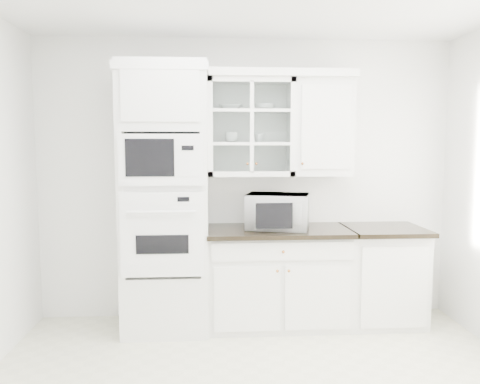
{
  "coord_description": "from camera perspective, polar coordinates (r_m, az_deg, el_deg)",
  "views": [
    {
      "loc": [
        -0.34,
        -2.8,
        1.7
      ],
      "look_at": [
        -0.1,
        1.05,
        1.3
      ],
      "focal_mm": 35.0,
      "sensor_mm": 36.0,
      "label": 1
    }
  ],
  "objects": [
    {
      "name": "room_shell",
      "position": [
        3.25,
        2.45,
        7.32
      ],
      "size": [
        4.0,
        3.5,
        2.7
      ],
      "color": "white",
      "rests_on": "ground"
    },
    {
      "name": "oven_column",
      "position": [
        4.27,
        -9.05,
        -0.89
      ],
      "size": [
        0.76,
        0.68,
        2.4
      ],
      "color": "white",
      "rests_on": "ground"
    },
    {
      "name": "base_cabinet_run",
      "position": [
        4.47,
        4.62,
        -10.18
      ],
      "size": [
        1.32,
        0.67,
        0.92
      ],
      "color": "white",
      "rests_on": "ground"
    },
    {
      "name": "extra_base_cabinet",
      "position": [
        4.71,
        16.92,
        -9.57
      ],
      "size": [
        0.72,
        0.67,
        0.92
      ],
      "color": "white",
      "rests_on": "ground"
    },
    {
      "name": "upper_cabinet_glass",
      "position": [
        4.41,
        1.27,
        7.86
      ],
      "size": [
        0.8,
        0.33,
        0.9
      ],
      "color": "white",
      "rests_on": "room_shell"
    },
    {
      "name": "upper_cabinet_solid",
      "position": [
        4.51,
        9.92,
        7.72
      ],
      "size": [
        0.55,
        0.33,
        0.9
      ],
      "primitive_type": "cube",
      "color": "white",
      "rests_on": "room_shell"
    },
    {
      "name": "crown_molding",
      "position": [
        4.42,
        -0.09,
        14.17
      ],
      "size": [
        2.14,
        0.38,
        0.07
      ],
      "primitive_type": "cube",
      "color": "white",
      "rests_on": "room_shell"
    },
    {
      "name": "countertop_microwave",
      "position": [
        4.33,
        4.65,
        -2.33
      ],
      "size": [
        0.65,
        0.59,
        0.32
      ],
      "primitive_type": "imported",
      "rotation": [
        0.0,
        0.0,
        2.88
      ],
      "color": "white",
      "rests_on": "base_cabinet_run"
    },
    {
      "name": "bowl_a",
      "position": [
        4.41,
        -1.16,
        10.28
      ],
      "size": [
        0.23,
        0.23,
        0.05
      ],
      "primitive_type": "imported",
      "rotation": [
        0.0,
        0.0,
        -0.05
      ],
      "color": "white",
      "rests_on": "upper_cabinet_glass"
    },
    {
      "name": "bowl_b",
      "position": [
        4.41,
        3.02,
        10.29
      ],
      "size": [
        0.22,
        0.22,
        0.06
      ],
      "primitive_type": "imported",
      "rotation": [
        0.0,
        0.0,
        0.3
      ],
      "color": "white",
      "rests_on": "upper_cabinet_glass"
    },
    {
      "name": "cup_a",
      "position": [
        4.39,
        -1.03,
        6.67
      ],
      "size": [
        0.16,
        0.16,
        0.1
      ],
      "primitive_type": "imported",
      "rotation": [
        0.0,
        0.0,
        -0.32
      ],
      "color": "white",
      "rests_on": "upper_cabinet_glass"
    },
    {
      "name": "cup_b",
      "position": [
        4.4,
        2.34,
        6.61
      ],
      "size": [
        0.12,
        0.12,
        0.09
      ],
      "primitive_type": "imported",
      "rotation": [
        0.0,
        0.0,
        -0.33
      ],
      "color": "white",
      "rests_on": "upper_cabinet_glass"
    }
  ]
}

